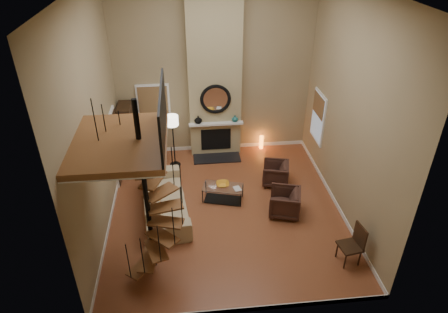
{
  "coord_description": "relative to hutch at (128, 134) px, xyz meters",
  "views": [
    {
      "loc": [
        -0.92,
        -8.3,
        6.75
      ],
      "look_at": [
        0.0,
        0.4,
        1.4
      ],
      "focal_mm": 31.91,
      "sensor_mm": 36.0,
      "label": 1
    }
  ],
  "objects": [
    {
      "name": "ground",
      "position": [
        2.74,
        -2.77,
        -0.95
      ],
      "size": [
        6.0,
        6.5,
        0.01
      ],
      "primitive_type": "cube",
      "color": "#A85D36",
      "rests_on": "ground"
    },
    {
      "name": "armchair_near",
      "position": [
        4.37,
        -1.77,
        -0.6
      ],
      "size": [
        0.89,
        0.87,
        0.67
      ],
      "primitive_type": "imported",
      "rotation": [
        0.0,
        0.0,
        -1.82
      ],
      "color": "#3F251D",
      "rests_on": "ground"
    },
    {
      "name": "hutch",
      "position": [
        0.0,
        0.0,
        0.0
      ],
      "size": [
        0.4,
        0.85,
        1.9
      ],
      "primitive_type": "cube",
      "color": "#321E10",
      "rests_on": "ground"
    },
    {
      "name": "baseboard_left",
      "position": [
        -0.25,
        -2.77,
        -0.89
      ],
      "size": [
        0.02,
        6.5,
        0.12
      ],
      "primitive_type": "cube",
      "color": "white",
      "rests_on": "ground"
    },
    {
      "name": "mirror_frame",
      "position": [
        2.74,
        0.07,
        1.0
      ],
      "size": [
        0.94,
        0.1,
        0.94
      ],
      "primitive_type": "torus",
      "rotation": [
        1.57,
        0.0,
        0.0
      ],
      "color": "black",
      "rests_on": "chimney_breast"
    },
    {
      "name": "baseboard_back",
      "position": [
        2.74,
        0.47,
        -0.89
      ],
      "size": [
        6.0,
        0.02,
        0.12
      ],
      "primitive_type": "cube",
      "color": "white",
      "rests_on": "ground"
    },
    {
      "name": "accent_lamp",
      "position": [
        4.28,
        0.29,
        -0.7
      ],
      "size": [
        0.13,
        0.13,
        0.45
      ],
      "primitive_type": "cylinder",
      "color": "orange",
      "rests_on": "ground"
    },
    {
      "name": "chimney_breast",
      "position": [
        2.74,
        0.29,
        1.8
      ],
      "size": [
        1.6,
        0.38,
        5.5
      ],
      "primitive_type": "cube",
      "color": "tan",
      "rests_on": "ground"
    },
    {
      "name": "bowl",
      "position": [
        2.71,
        -2.34,
        -0.45
      ],
      "size": [
        0.35,
        0.35,
        0.09
      ],
      "primitive_type": "imported",
      "color": "gold",
      "rests_on": "coffee_table"
    },
    {
      "name": "coffee_table",
      "position": [
        2.71,
        -2.39,
        -0.67
      ],
      "size": [
        1.19,
        0.81,
        0.43
      ],
      "color": "silver",
      "rests_on": "ground"
    },
    {
      "name": "side_chair",
      "position": [
        5.37,
        -4.9,
        -0.42
      ],
      "size": [
        0.53,
        0.53,
        0.98
      ],
      "color": "#321E10",
      "rests_on": "ground"
    },
    {
      "name": "front_wall",
      "position": [
        2.74,
        -6.02,
        1.8
      ],
      "size": [
        6.0,
        0.02,
        5.5
      ],
      "primitive_type": "cube",
      "color": "#9D8B65",
      "rests_on": "ground"
    },
    {
      "name": "window_back",
      "position": [
        0.84,
        0.45,
        0.67
      ],
      "size": [
        1.02,
        0.06,
        1.52
      ],
      "color": "white",
      "rests_on": "back_wall"
    },
    {
      "name": "mirror_disc",
      "position": [
        2.74,
        0.08,
        1.0
      ],
      "size": [
        0.8,
        0.01,
        0.8
      ],
      "primitive_type": "cylinder",
      "rotation": [
        1.57,
        0.0,
        0.0
      ],
      "color": "white",
      "rests_on": "chimney_breast"
    },
    {
      "name": "window_right",
      "position": [
        5.72,
        -0.77,
        0.68
      ],
      "size": [
        0.06,
        1.02,
        1.52
      ],
      "color": "white",
      "rests_on": "right_wall"
    },
    {
      "name": "baseboard_front",
      "position": [
        2.74,
        -6.01,
        -0.89
      ],
      "size": [
        6.0,
        0.02,
        0.12
      ],
      "primitive_type": "cube",
      "color": "white",
      "rests_on": "ground"
    },
    {
      "name": "sofa",
      "position": [
        1.14,
        -2.66,
        -0.55
      ],
      "size": [
        1.35,
        2.81,
        0.79
      ],
      "primitive_type": "imported",
      "rotation": [
        0.0,
        0.0,
        1.68
      ],
      "color": "tan",
      "rests_on": "ground"
    },
    {
      "name": "right_wall",
      "position": [
        5.74,
        -2.77,
        1.8
      ],
      "size": [
        0.02,
        6.5,
        5.5
      ],
      "primitive_type": "cube",
      "color": "#9D8B65",
      "rests_on": "ground"
    },
    {
      "name": "armchair_far",
      "position": [
        4.32,
        -3.13,
        -0.6
      ],
      "size": [
        0.96,
        0.94,
        0.71
      ],
      "primitive_type": "imported",
      "rotation": [
        0.0,
        0.0,
        -1.84
      ],
      "color": "#3F251D",
      "rests_on": "ground"
    },
    {
      "name": "hearth",
      "position": [
        2.74,
        -0.2,
        -0.93
      ],
      "size": [
        1.5,
        0.6,
        0.04
      ],
      "primitive_type": "cube",
      "color": "black",
      "rests_on": "ground"
    },
    {
      "name": "baseboard_right",
      "position": [
        5.73,
        -2.77,
        -0.89
      ],
      "size": [
        0.02,
        6.5,
        0.12
      ],
      "primitive_type": "cube",
      "color": "white",
      "rests_on": "ground"
    },
    {
      "name": "vase_right",
      "position": [
        3.34,
        0.05,
        0.33
      ],
      "size": [
        0.2,
        0.2,
        0.21
      ],
      "primitive_type": "imported",
      "color": "#1B5D5F",
      "rests_on": "mantel"
    },
    {
      "name": "firebox",
      "position": [
        2.74,
        0.09,
        -0.4
      ],
      "size": [
        0.95,
        0.02,
        0.72
      ],
      "primitive_type": "cube",
      "color": "black",
      "rests_on": "chimney_breast"
    },
    {
      "name": "back_wall",
      "position": [
        2.74,
        0.48,
        1.8
      ],
      "size": [
        6.0,
        0.02,
        5.5
      ],
      "primitive_type": "cube",
      "color": "#9D8B65",
      "rests_on": "ground"
    },
    {
      "name": "spiral_stair",
      "position": [
        0.96,
        -4.56,
        0.83
      ],
      "size": [
        1.47,
        1.47,
        4.06
      ],
      "color": "black",
      "rests_on": "ground"
    },
    {
      "name": "entry_door",
      "position": [
        -0.21,
        -0.97,
        0.1
      ],
      "size": [
        0.1,
        1.05,
        2.16
      ],
      "color": "white",
      "rests_on": "ground"
    },
    {
      "name": "vase_left",
      "position": [
        2.19,
        0.05,
        0.35
      ],
      "size": [
        0.24,
        0.24,
        0.25
      ],
      "primitive_type": "imported",
      "color": "black",
      "rests_on": "mantel"
    },
    {
      "name": "left_wall",
      "position": [
        -0.26,
        -2.77,
        1.8
      ],
      "size": [
        0.02,
        6.5,
        5.5
      ],
      "primitive_type": "cube",
      "color": "#9D8B65",
      "rests_on": "ground"
    },
    {
      "name": "floor_lamp",
      "position": [
        1.41,
        -0.44,
        0.46
      ],
      "size": [
        0.37,
        0.37,
        1.7
      ],
      "color": "black",
      "rests_on": "ground"
    },
    {
      "name": "loft",
      "position": [
        0.7,
        -4.57,
        2.29
      ],
      "size": [
        1.7,
        2.2,
        1.09
      ],
      "color": "brown",
      "rests_on": "left_wall"
    },
    {
      "name": "mantel",
      "position": [
        2.74,
        0.01,
        0.2
      ],
      "size": [
        1.7,
        0.18,
        0.06
      ],
      "primitive_type": "cube",
      "color": "white",
      "rests_on": "chimney_breast"
    },
    {
      "name": "book",
      "position": [
        3.06,
        -2.54,
        -0.49
      ],
      "size": [
        0.23,
        0.28,
        0.02
      ],
      "primitive_type": "imported",
      "rotation": [
        0.0,
        0.0,
        0.23
      ],
      "color": "gray",
      "rests_on": "coffee_table"
    }
  ]
}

